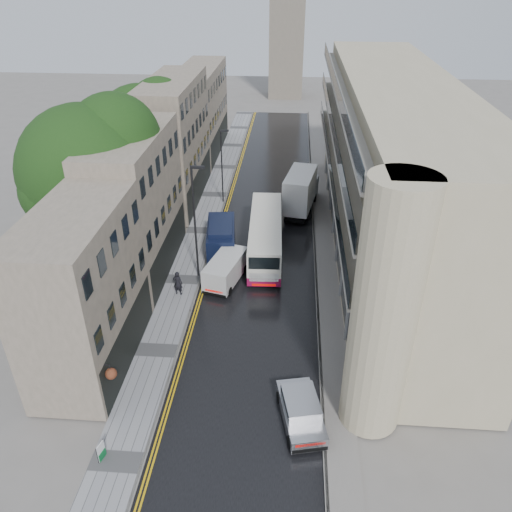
% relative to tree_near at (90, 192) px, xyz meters
% --- Properties ---
extents(road, '(9.00, 85.00, 0.02)m').
position_rel_tree_near_xyz_m(road, '(12.50, 7.50, -6.94)').
color(road, black).
rests_on(road, ground).
extents(left_sidewalk, '(2.70, 85.00, 0.12)m').
position_rel_tree_near_xyz_m(left_sidewalk, '(6.65, 7.50, -6.89)').
color(left_sidewalk, gray).
rests_on(left_sidewalk, ground).
extents(right_sidewalk, '(1.80, 85.00, 0.12)m').
position_rel_tree_near_xyz_m(right_sidewalk, '(17.90, 7.50, -6.89)').
color(right_sidewalk, slate).
rests_on(right_sidewalk, ground).
extents(old_shop_row, '(4.50, 56.00, 12.00)m').
position_rel_tree_near_xyz_m(old_shop_row, '(3.05, 10.00, -0.95)').
color(old_shop_row, gray).
rests_on(old_shop_row, ground).
extents(modern_block, '(8.00, 40.00, 14.00)m').
position_rel_tree_near_xyz_m(modern_block, '(22.80, 6.00, 0.05)').
color(modern_block, '#BFB08E').
rests_on(modern_block, ground).
extents(tree_near, '(10.56, 10.56, 13.89)m').
position_rel_tree_near_xyz_m(tree_near, '(0.00, 0.00, 0.00)').
color(tree_near, black).
rests_on(tree_near, ground).
extents(tree_far, '(9.24, 9.24, 12.46)m').
position_rel_tree_near_xyz_m(tree_far, '(0.30, 13.00, -0.72)').
color(tree_far, black).
rests_on(tree_far, ground).
extents(cream_bus, '(3.03, 11.49, 3.11)m').
position_rel_tree_near_xyz_m(cream_bus, '(11.74, 0.83, -5.37)').
color(cream_bus, silver).
rests_on(cream_bus, road).
extents(white_lorry, '(3.79, 8.33, 4.22)m').
position_rel_tree_near_xyz_m(white_lorry, '(14.37, 11.14, -4.82)').
color(white_lorry, white).
rests_on(white_lorry, road).
extents(silver_hatchback, '(2.84, 4.75, 1.66)m').
position_rel_tree_near_xyz_m(silver_hatchback, '(15.27, -15.76, -6.09)').
color(silver_hatchback, '#A0A0A4').
rests_on(silver_hatchback, road).
extents(white_van, '(3.13, 5.06, 2.13)m').
position_rel_tree_near_xyz_m(white_van, '(8.68, -2.06, -5.86)').
color(white_van, silver).
rests_on(white_van, road).
extents(navy_van, '(2.94, 5.95, 2.92)m').
position_rel_tree_near_xyz_m(navy_van, '(8.20, 1.89, -5.47)').
color(navy_van, black).
rests_on(navy_van, road).
extents(pedestrian, '(0.78, 0.58, 1.95)m').
position_rel_tree_near_xyz_m(pedestrian, '(6.69, -2.79, -5.85)').
color(pedestrian, black).
rests_on(pedestrian, left_sidewalk).
extents(lamp_post_near, '(1.03, 0.23, 9.11)m').
position_rel_tree_near_xyz_m(lamp_post_near, '(7.72, -0.12, -2.27)').
color(lamp_post_near, black).
rests_on(lamp_post_near, left_sidewalk).
extents(lamp_post_far, '(0.86, 0.41, 7.47)m').
position_rel_tree_near_xyz_m(lamp_post_far, '(7.80, 14.02, -3.09)').
color(lamp_post_far, black).
rests_on(lamp_post_far, left_sidewalk).
extents(estate_sign, '(0.23, 0.61, 1.01)m').
position_rel_tree_near_xyz_m(estate_sign, '(5.86, -17.27, -6.32)').
color(estate_sign, silver).
rests_on(estate_sign, left_sidewalk).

